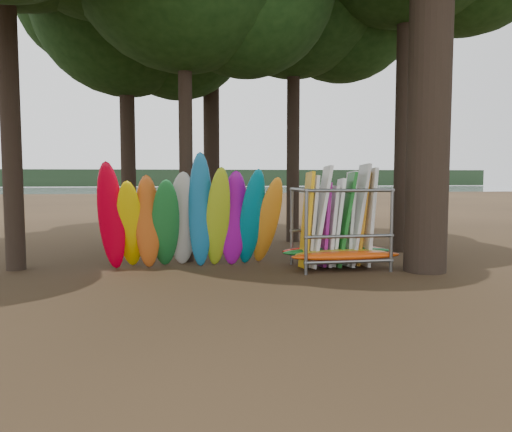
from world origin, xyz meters
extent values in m
plane|color=#47331E|center=(0.00, 0.00, 0.00)|extent=(120.00, 120.00, 0.00)
plane|color=gray|center=(0.00, 60.00, 0.00)|extent=(160.00, 160.00, 0.00)
cube|color=black|center=(0.00, 110.00, 2.00)|extent=(160.00, 4.00, 4.00)
cylinder|color=black|center=(-6.00, 2.22, 6.41)|extent=(0.50, 0.50, 12.82)
cylinder|color=black|center=(-3.38, 6.44, 4.96)|extent=(0.52, 0.52, 9.91)
ellipsoid|color=black|center=(-3.38, 6.44, 8.43)|extent=(7.30, 7.30, 6.34)
cylinder|color=black|center=(-0.29, 8.06, 6.91)|extent=(0.63, 0.63, 13.82)
cylinder|color=black|center=(2.64, 6.55, 5.77)|extent=(0.48, 0.48, 11.53)
cylinder|color=black|center=(-1.48, 2.77, 5.11)|extent=(0.39, 0.39, 10.22)
cylinder|color=black|center=(5.53, 3.49, 6.86)|extent=(0.51, 0.51, 13.73)
ellipsoid|color=red|center=(-3.44, 1.44, 1.42)|extent=(0.81, 1.32, 2.95)
ellipsoid|color=yellow|center=(-2.98, 1.57, 1.18)|extent=(0.67, 1.73, 2.51)
ellipsoid|color=#D45F1F|center=(-2.53, 1.50, 1.26)|extent=(0.66, 1.22, 2.63)
ellipsoid|color=#1E7834|center=(-2.07, 1.47, 1.20)|extent=(0.81, 1.82, 2.56)
ellipsoid|color=beige|center=(-1.61, 1.72, 1.30)|extent=(0.80, 1.43, 2.71)
ellipsoid|color=#1A6FAA|center=(-1.16, 1.43, 1.55)|extent=(0.69, 1.23, 3.18)
ellipsoid|color=#A5C520|center=(-0.70, 1.38, 1.36)|extent=(0.72, 1.56, 2.82)
ellipsoid|color=#9E0FA2|center=(-0.24, 1.58, 1.31)|extent=(0.80, 1.10, 2.72)
ellipsoid|color=#057C98|center=(0.21, 1.45, 1.33)|extent=(0.80, 1.78, 2.82)
ellipsoid|color=orange|center=(0.67, 1.51, 1.23)|extent=(0.85, 2.00, 2.62)
ellipsoid|color=#E9490C|center=(2.54, 0.43, 0.42)|extent=(2.96, 0.55, 0.24)
ellipsoid|color=#B99818|center=(2.54, 0.76, 0.42)|extent=(2.59, 0.55, 0.24)
ellipsoid|color=#19712B|center=(2.54, 1.15, 0.42)|extent=(3.07, 0.55, 0.24)
ellipsoid|color=red|center=(2.54, 1.44, 0.42)|extent=(2.94, 0.55, 0.24)
cube|color=#F4AB0C|center=(1.67, 1.14, 1.29)|extent=(0.36, 0.78, 2.61)
cube|color=silver|center=(1.85, 1.22, 1.24)|extent=(0.38, 0.76, 2.51)
cube|color=silver|center=(2.02, 1.06, 1.39)|extent=(0.61, 0.79, 2.78)
cube|color=#9C1A86|center=(2.19, 1.24, 1.14)|extent=(0.31, 0.77, 2.32)
cube|color=silver|center=(2.37, 1.13, 1.10)|extent=(0.37, 0.74, 2.23)
cube|color=white|center=(2.54, 1.21, 1.20)|extent=(0.45, 0.75, 2.43)
cube|color=#176B1E|center=(2.72, 1.05, 1.30)|extent=(0.60, 0.76, 2.60)
cube|color=white|center=(2.89, 1.23, 1.30)|extent=(0.35, 0.79, 2.63)
cube|color=silver|center=(3.07, 1.04, 1.41)|extent=(0.66, 0.83, 2.83)
cube|color=orange|center=(3.24, 1.25, 1.30)|extent=(0.45, 0.77, 2.62)
cube|color=white|center=(3.42, 1.05, 1.34)|extent=(0.37, 0.78, 2.72)
camera|label=1|loc=(-1.96, -11.78, 2.49)|focal=35.00mm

